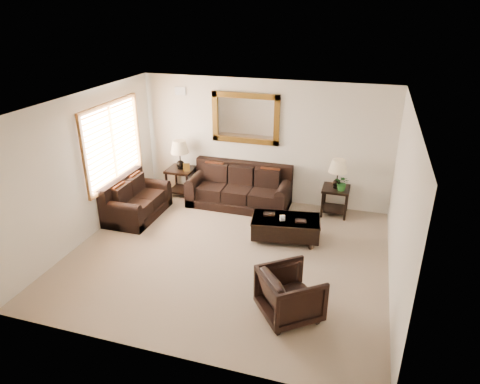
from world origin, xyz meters
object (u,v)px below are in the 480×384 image
(end_table_left, at_px, (180,160))
(coffee_table, at_px, (286,226))
(end_table_right, at_px, (337,179))
(armchair, at_px, (290,292))
(sofa, at_px, (240,191))
(loveseat, at_px, (135,202))

(end_table_left, distance_m, coffee_table, 3.08)
(end_table_right, relative_size, armchair, 1.52)
(end_table_left, bearing_deg, sofa, -3.78)
(loveseat, distance_m, armchair, 4.30)
(sofa, xyz_separation_m, end_table_left, (-1.45, 0.10, 0.53))
(coffee_table, bearing_deg, end_table_left, 145.34)
(end_table_right, bearing_deg, armchair, -94.88)
(armchair, bearing_deg, loveseat, 22.26)
(loveseat, distance_m, coffee_table, 3.21)
(armchair, bearing_deg, sofa, -9.51)
(sofa, height_order, loveseat, sofa)
(end_table_left, distance_m, end_table_right, 3.51)
(sofa, height_order, coffee_table, sofa)
(sofa, xyz_separation_m, loveseat, (-1.94, -1.17, -0.02))
(armchair, bearing_deg, coffee_table, -24.31)
(end_table_right, xyz_separation_m, coffee_table, (-0.79, -1.33, -0.53))
(end_table_left, bearing_deg, end_table_right, 0.35)
(end_table_right, bearing_deg, end_table_left, -179.65)
(end_table_right, bearing_deg, sofa, -176.74)
(coffee_table, bearing_deg, sofa, 127.39)
(sofa, relative_size, armchair, 2.74)
(loveseat, height_order, end_table_left, end_table_left)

